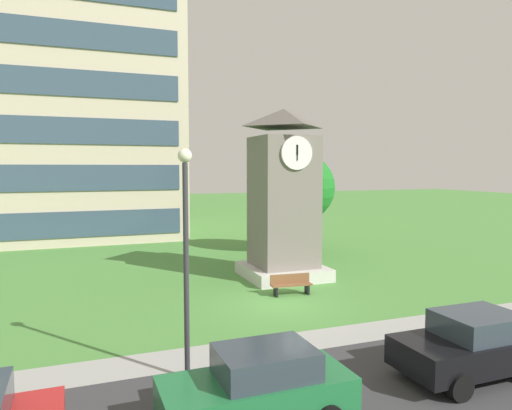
% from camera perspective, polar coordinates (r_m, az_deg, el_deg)
% --- Properties ---
extents(ground_plane, '(160.00, 160.00, 0.00)m').
position_cam_1_polar(ground_plane, '(19.39, 2.64, -11.94)').
color(ground_plane, '#4C893D').
extents(street_asphalt, '(120.00, 7.20, 0.01)m').
position_cam_1_polar(street_asphalt, '(12.67, 19.10, -21.41)').
color(street_asphalt, '#38383A').
rests_on(street_asphalt, ground).
extents(kerb_strip, '(120.00, 1.60, 0.01)m').
position_cam_1_polar(kerb_strip, '(16.01, 8.55, -15.59)').
color(kerb_strip, '#9E9E99').
rests_on(kerb_strip, ground).
extents(office_building, '(19.30, 14.43, 25.60)m').
position_cam_1_polar(office_building, '(42.35, -23.72, 14.10)').
color(office_building, beige).
rests_on(office_building, ground).
extents(clock_tower, '(3.84, 3.84, 8.37)m').
position_cam_1_polar(clock_tower, '(23.43, 3.34, 0.06)').
color(clock_tower, slate).
rests_on(clock_tower, ground).
extents(park_bench, '(1.84, 0.65, 0.88)m').
position_cam_1_polar(park_bench, '(20.73, 4.26, -9.54)').
color(park_bench, brown).
rests_on(park_bench, ground).
extents(street_lamp, '(0.36, 0.36, 5.98)m').
position_cam_1_polar(street_lamp, '(12.21, -8.49, -3.97)').
color(street_lamp, '#333338').
rests_on(street_lamp, ground).
extents(tree_streetside, '(4.45, 4.45, 6.45)m').
position_cam_1_polar(tree_streetside, '(30.46, 5.38, 2.11)').
color(tree_streetside, '#513823').
rests_on(tree_streetside, ground).
extents(parked_car_green, '(4.08, 1.92, 1.69)m').
position_cam_1_polar(parked_car_green, '(10.69, 0.33, -21.20)').
color(parked_car_green, '#1E6B38').
rests_on(parked_car_green, ground).
extents(parked_car_black, '(4.11, 2.09, 1.69)m').
position_cam_1_polar(parked_car_black, '(14.13, 24.80, -15.06)').
color(parked_car_black, black).
rests_on(parked_car_black, ground).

